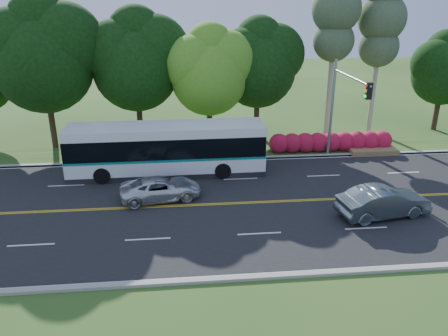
{
  "coord_description": "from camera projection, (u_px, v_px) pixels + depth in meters",
  "views": [
    {
      "loc": [
        -4.1,
        -22.23,
        11.05
      ],
      "look_at": [
        -1.73,
        2.0,
        1.41
      ],
      "focal_mm": 35.0,
      "sensor_mm": 36.0,
      "label": 1
    }
  ],
  "objects": [
    {
      "name": "traffic_signal",
      "position": [
        343.0,
        99.0,
        28.88
      ],
      "size": [
        0.42,
        6.1,
        7.0
      ],
      "color": "gray",
      "rests_on": "ground"
    },
    {
      "name": "curb_south",
      "position": [
        286.0,
        276.0,
        18.37
      ],
      "size": [
        60.0,
        0.3,
        0.15
      ],
      "primitive_type": "cube",
      "color": "#9A968B",
      "rests_on": "ground"
    },
    {
      "name": "bougainvillea_hedge",
      "position": [
        333.0,
        142.0,
        32.94
      ],
      "size": [
        9.5,
        2.25,
        1.5
      ],
      "color": "maroon",
      "rests_on": "ground"
    },
    {
      "name": "sedan",
      "position": [
        383.0,
        202.0,
        23.19
      ],
      "size": [
        5.16,
        2.55,
        1.63
      ],
      "primitive_type": "imported",
      "rotation": [
        0.0,
        0.0,
        1.74
      ],
      "color": "slate",
      "rests_on": "road"
    },
    {
      "name": "ground",
      "position": [
        257.0,
        203.0,
        25.01
      ],
      "size": [
        120.0,
        120.0,
        0.0
      ],
      "primitive_type": "plane",
      "color": "#284D19",
      "rests_on": "ground"
    },
    {
      "name": "suv",
      "position": [
        161.0,
        188.0,
        25.23
      ],
      "size": [
        4.97,
        2.96,
        1.29
      ],
      "primitive_type": "imported",
      "rotation": [
        0.0,
        0.0,
        1.76
      ],
      "color": "silver",
      "rests_on": "road"
    },
    {
      "name": "lane_markings",
      "position": [
        256.0,
        202.0,
        24.99
      ],
      "size": [
        57.6,
        13.82,
        0.0
      ],
      "color": "gold",
      "rests_on": "road"
    },
    {
      "name": "tree_row",
      "position": [
        167.0,
        56.0,
        33.29
      ],
      "size": [
        44.7,
        9.1,
        13.84
      ],
      "color": "black",
      "rests_on": "ground"
    },
    {
      "name": "grass_verge",
      "position": [
        238.0,
        150.0,
        33.32
      ],
      "size": [
        60.0,
        4.0,
        0.1
      ],
      "primitive_type": "cube",
      "color": "#284D19",
      "rests_on": "ground"
    },
    {
      "name": "road",
      "position": [
        257.0,
        202.0,
        25.01
      ],
      "size": [
        60.0,
        14.0,
        0.02
      ],
      "primitive_type": "cube",
      "color": "black",
      "rests_on": "ground"
    },
    {
      "name": "transit_bus",
      "position": [
        166.0,
        150.0,
        28.48
      ],
      "size": [
        12.72,
        2.92,
        3.32
      ],
      "rotation": [
        0.0,
        0.0,
        0.01
      ],
      "color": "white",
      "rests_on": "road"
    },
    {
      "name": "curb_north",
      "position": [
        241.0,
        158.0,
        31.6
      ],
      "size": [
        60.0,
        0.3,
        0.15
      ],
      "primitive_type": "cube",
      "color": "#9A968B",
      "rests_on": "ground"
    }
  ]
}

